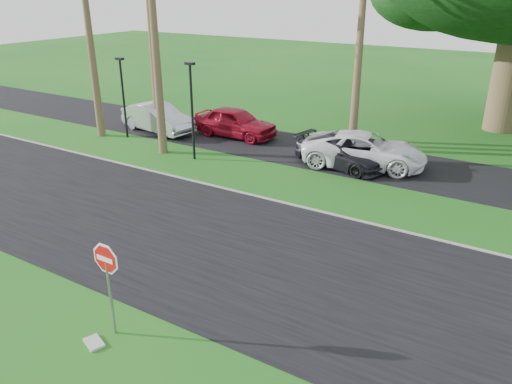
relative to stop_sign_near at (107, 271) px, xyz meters
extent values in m
plane|color=#155416|center=(-0.50, 3.00, -1.77)|extent=(120.00, 120.00, 0.00)
cube|color=black|center=(-0.50, 5.00, -1.76)|extent=(120.00, 8.00, 0.02)
cube|color=black|center=(-0.50, 15.50, -1.76)|extent=(120.00, 5.00, 0.02)
cube|color=gray|center=(-0.50, 9.05, -1.74)|extent=(120.00, 0.12, 0.06)
cylinder|color=gray|center=(0.00, 0.00, -0.77)|extent=(0.07, 0.07, 2.00)
cylinder|color=white|center=(0.00, 0.00, 0.33)|extent=(1.05, 0.02, 1.05)
cylinder|color=red|center=(0.00, 0.00, 0.33)|extent=(0.90, 0.02, 0.90)
cube|color=white|center=(0.00, 0.00, 0.33)|extent=(0.50, 0.02, 0.12)
cone|color=brown|center=(-13.50, 12.00, 3.48)|extent=(0.44, 0.44, 10.50)
cone|color=brown|center=(-11.00, 14.00, 2.73)|extent=(0.44, 0.44, 9.00)
cone|color=brown|center=(-8.50, 11.50, 3.98)|extent=(0.44, 0.44, 11.50)
cone|color=brown|center=(-0.50, 17.00, 2.98)|extent=(0.44, 0.44, 9.50)
cylinder|color=brown|center=(5.50, 25.00, 1.23)|extent=(1.80, 1.80, 6.00)
cylinder|color=black|center=(-12.00, 12.50, 0.33)|extent=(0.12, 0.12, 4.20)
cube|color=black|center=(-12.00, 12.50, 2.51)|extent=(0.45, 0.25, 0.12)
cylinder|color=black|center=(-6.50, 11.50, 0.48)|extent=(0.12, 0.12, 4.50)
cube|color=black|center=(-6.50, 11.50, 2.81)|extent=(0.45, 0.25, 0.12)
imported|color=#ADB0B4|center=(-11.25, 14.26, -0.98)|extent=(5.07, 2.51, 1.60)
imported|color=maroon|center=(-6.91, 15.75, -0.96)|extent=(4.79, 1.94, 1.63)
imported|color=black|center=(0.00, 14.15, -1.12)|extent=(4.75, 2.67, 1.30)
imported|color=white|center=(0.94, 14.74, -0.99)|extent=(6.11, 3.79, 1.58)
cube|color=#A2A29A|center=(-0.14, -0.55, -1.74)|extent=(0.64, 0.52, 0.06)
camera|label=1|loc=(8.16, -6.71, 6.18)|focal=35.00mm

